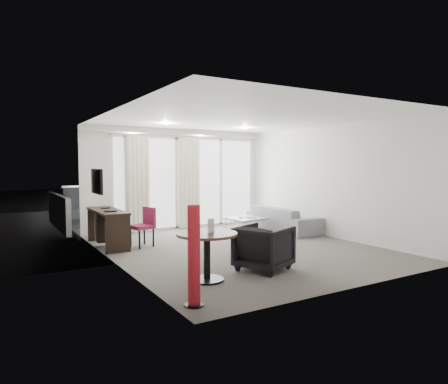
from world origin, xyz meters
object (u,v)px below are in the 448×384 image
desk_chair (142,227)px  coffee_table (246,225)px  round_table (207,257)px  sofa (283,219)px  rattan_chair_b (212,202)px  rattan_chair_a (168,206)px  desk (108,228)px  red_lamp (194,256)px  tub_armchair (264,248)px

desk_chair → coffee_table: bearing=-8.5°
round_table → sofa: size_ratio=0.42×
sofa → rattan_chair_b: 3.48m
round_table → sofa: round_table is taller
rattan_chair_a → desk: bearing=-123.0°
coffee_table → round_table: bearing=-131.7°
red_lamp → coffee_table: size_ratio=1.43×
desk → desk_chair: 0.72m
desk → rattan_chair_b: size_ratio=1.76×
rattan_chair_b → sofa: bearing=-73.1°
rattan_chair_a → rattan_chair_b: rattan_chair_b is taller
rattan_chair_a → desk_chair: bearing=-113.3°
desk → tub_armchair: size_ratio=2.03×
round_table → rattan_chair_b: (3.58, 6.30, 0.10)m
round_table → rattan_chair_b: 7.24m
round_table → rattan_chair_a: size_ratio=1.13×
rattan_chair_b → red_lamp: bearing=-105.6°
desk → tub_armchair: bearing=-62.1°
sofa → rattan_chair_a: bearing=23.1°
red_lamp → sofa: (4.32, 3.65, -0.30)m
coffee_table → rattan_chair_a: size_ratio=1.09×
red_lamp → coffee_table: bearing=49.3°
round_table → red_lamp: red_lamp is taller
round_table → rattan_chair_b: rattan_chair_b is taller
red_lamp → rattan_chair_b: size_ratio=1.33×
round_table → desk: bearing=100.5°
red_lamp → sofa: 5.67m
desk_chair → sofa: desk_chair is taller
sofa → rattan_chair_b: (-0.12, 3.48, 0.15)m
rattan_chair_b → rattan_chair_a: bearing=-173.9°
desk_chair → desk: bearing=130.9°
coffee_table → rattan_chair_b: rattan_chair_b is taller
rattan_chair_b → desk_chair: bearing=-120.9°
sofa → rattan_chair_a: rattan_chair_a is taller
coffee_table → red_lamp: bearing=-130.7°
red_lamp → rattan_chair_a: 7.85m
desk → sofa: bearing=-5.3°
round_table → rattan_chair_a: 6.86m
desk_chair → tub_armchair: size_ratio=1.03×
rattan_chair_a → rattan_chair_b: 1.47m
tub_armchair → rattan_chair_b: rattan_chair_b is taller
desk → rattan_chair_b: rattan_chair_b is taller
desk_chair → round_table: (0.01, -2.81, -0.05)m
red_lamp → tub_armchair: 1.93m
tub_armchair → rattan_chair_a: 6.54m
tub_armchair → rattan_chair_b: 6.71m
red_lamp → rattan_chair_b: 8.27m
sofa → rattan_chair_a: (-1.57, 3.70, 0.08)m
desk → rattan_chair_a: rattan_chair_a is taller
tub_armchair → red_lamp: bearing=94.6°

